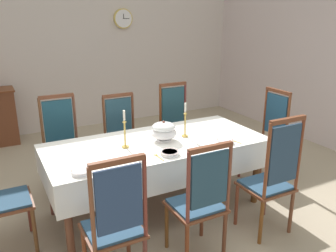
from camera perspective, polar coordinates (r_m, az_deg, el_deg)
ground at (r=4.05m, az=-1.89°, el=-13.16°), size 6.41×6.54×0.04m
back_wall at (r=6.61m, az=-15.14°, el=14.29°), size 6.41×0.08×3.42m
dining_table at (r=3.71m, az=-1.88°, el=-3.72°), size 2.28×1.01×0.78m
tablecloth at (r=3.71m, az=-1.88°, el=-3.67°), size 2.30×1.03×0.31m
chair_south_a at (r=2.75m, az=-8.58°, el=-15.24°), size 0.44×0.42×1.14m
chair_north_a at (r=4.34m, az=-16.70°, el=-2.86°), size 0.44×0.42×1.16m
chair_south_b at (r=3.04m, az=5.21°, el=-11.87°), size 0.44×0.42×1.10m
chair_north_b at (r=4.53m, az=-7.32°, el=-1.65°), size 0.44×0.42×1.09m
chair_south_c at (r=3.47m, az=16.49°, el=-7.90°), size 0.44×0.42×1.21m
chair_north_c at (r=4.84m, az=1.47°, el=0.08°), size 0.44×0.42×1.16m
chair_head_east at (r=4.60m, az=15.75°, el=-1.56°), size 0.42×0.44×1.17m
soup_tureen at (r=3.68m, az=-0.70°, el=-0.82°), size 0.27×0.27×0.22m
candlestick_west at (r=3.50m, az=-7.02°, el=-1.06°), size 0.07×0.07×0.39m
candlestick_east at (r=3.79m, az=2.79°, el=0.48°), size 0.07×0.07×0.38m
bowl_near_left at (r=3.69m, az=9.19°, el=-2.38°), size 0.17×0.17×0.04m
bowl_near_right at (r=3.35m, az=0.28°, el=-4.36°), size 0.18×0.18×0.04m
bowl_far_left at (r=3.06m, az=-13.87°, el=-7.15°), size 0.17×0.17×0.03m
spoon_primary at (r=3.78m, az=10.28°, el=-2.23°), size 0.05×0.18×0.01m
spoon_secondary at (r=3.32m, az=-1.80°, el=-4.83°), size 0.03×0.18×0.01m
mounted_clock at (r=6.80m, az=-7.29°, el=16.89°), size 0.36×0.06×0.36m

